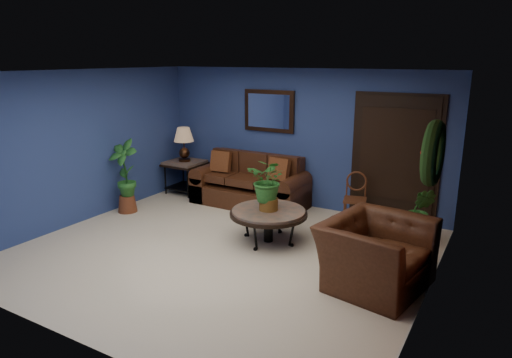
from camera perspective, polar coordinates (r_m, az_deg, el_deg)
The scene contains 18 objects.
floor at distance 6.62m, azimuth -4.14°, elevation -8.95°, with size 5.50×5.50×0.00m, color beige.
wall_back at distance 8.36m, azimuth 5.36°, elevation 5.06°, with size 5.50×0.04×2.50m, color navy.
wall_left at distance 8.07m, azimuth -20.75°, elevation 3.79°, with size 0.04×5.00×2.50m, color navy.
wall_right_brick at distance 5.24m, azimuth 21.38°, elevation -1.97°, with size 0.04×5.00×2.50m, color brown.
ceiling at distance 6.06m, azimuth -4.60°, elevation 13.20°, with size 5.50×5.00×0.02m, color white.
crown_molding at distance 5.05m, azimuth 22.33°, elevation 11.00°, with size 0.03×5.00×0.14m, color white.
wall_mirror at distance 8.53m, azimuth 1.62°, elevation 8.50°, with size 1.02×0.06×0.77m, color #3F2313.
closet_door at distance 7.82m, azimuth 16.95°, elevation 2.27°, with size 1.44×0.06×2.18m, color black.
wreath at distance 5.19m, azimuth 21.28°, elevation 3.02°, with size 0.72×0.72×0.16m, color black.
sofa at distance 8.55m, azimuth -0.55°, elevation -1.09°, with size 2.13×0.92×0.96m.
coffee_table at distance 6.79m, azimuth 1.58°, elevation -4.34°, with size 1.15×1.15×0.50m.
end_table at distance 9.34m, azimuth -8.86°, elevation 1.32°, with size 0.72×0.72×0.66m.
table_lamp at distance 9.22m, azimuth -9.01°, elevation 4.81°, with size 0.40×0.40×0.66m.
side_chair at distance 7.75m, azimuth 12.33°, elevation -1.88°, with size 0.44×0.44×0.85m.
armchair at distance 5.71m, azimuth 14.72°, elevation -9.03°, with size 1.25×1.09×0.81m, color #442213.
coffee_plant at distance 6.64m, azimuth 1.61°, elevation -0.35°, with size 0.60×0.52×0.78m.
floor_plant at distance 7.16m, azimuth 19.85°, elevation -4.15°, with size 0.40×0.33×0.85m.
tall_plant at distance 8.34m, azimuth -16.05°, elevation 0.59°, with size 0.56×0.39×1.31m.
Camera 1 is at (3.43, -4.99, 2.69)m, focal length 32.00 mm.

